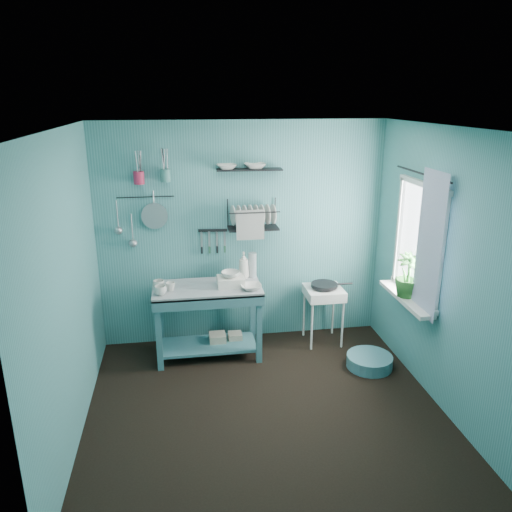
{
  "coord_description": "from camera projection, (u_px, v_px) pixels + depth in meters",
  "views": [
    {
      "loc": [
        -0.69,
        -3.86,
        2.74
      ],
      "look_at": [
        0.05,
        0.85,
        1.2
      ],
      "focal_mm": 35.0,
      "sensor_mm": 36.0,
      "label": 1
    }
  ],
  "objects": [
    {
      "name": "work_counter",
      "position": [
        208.0,
        321.0,
        5.4
      ],
      "size": [
        1.2,
        0.7,
        0.81
      ],
      "primitive_type": "cube",
      "rotation": [
        0.0,
        0.0,
        -0.12
      ],
      "color": "#396E77",
      "rests_on": "floor"
    },
    {
      "name": "hotplate_stand",
      "position": [
        323.0,
        315.0,
        5.74
      ],
      "size": [
        0.45,
        0.45,
        0.66
      ],
      "primitive_type": "cube",
      "rotation": [
        0.0,
        0.0,
        -0.1
      ],
      "color": "white",
      "rests_on": "floor"
    },
    {
      "name": "wall_back",
      "position": [
        243.0,
        234.0,
        5.6
      ],
      "size": [
        3.2,
        0.0,
        3.2
      ],
      "primitive_type": "plane",
      "rotation": [
        1.57,
        0.0,
        0.0
      ],
      "color": "teal",
      "rests_on": "ground"
    },
    {
      "name": "shelf_bowl_left",
      "position": [
        227.0,
        165.0,
        5.24
      ],
      "size": [
        0.22,
        0.22,
        0.05
      ],
      "primitive_type": "imported",
      "rotation": [
        0.0,
        0.0,
        0.06
      ],
      "color": "silver",
      "rests_on": "upper_shelf"
    },
    {
      "name": "utensil_cup_magenta",
      "position": [
        139.0,
        178.0,
        5.16
      ],
      "size": [
        0.11,
        0.11,
        0.13
      ],
      "primitive_type": "cylinder",
      "color": "#AD2040",
      "rests_on": "wall_back"
    },
    {
      "name": "wall_right",
      "position": [
        443.0,
        271.0,
        4.43
      ],
      "size": [
        0.0,
        3.0,
        3.0
      ],
      "primitive_type": "plane",
      "rotation": [
        1.57,
        0.0,
        -1.57
      ],
      "color": "teal",
      "rests_on": "ground"
    },
    {
      "name": "curtain",
      "position": [
        429.0,
        245.0,
        4.49
      ],
      "size": [
        0.0,
        1.35,
        1.35
      ],
      "primitive_type": "plane",
      "rotation": [
        1.57,
        0.0,
        1.57
      ],
      "color": "silver",
      "rests_on": "wall_right"
    },
    {
      "name": "upper_shelf",
      "position": [
        249.0,
        169.0,
        5.29
      ],
      "size": [
        0.71,
        0.22,
        0.02
      ],
      "primitive_type": "cube",
      "rotation": [
        0.0,
        0.0,
        -0.06
      ],
      "color": "black",
      "rests_on": "wall_back"
    },
    {
      "name": "window_glass",
      "position": [
        420.0,
        241.0,
        4.8
      ],
      "size": [
        0.0,
        1.1,
        1.1
      ],
      "primitive_type": "plane",
      "rotation": [
        1.57,
        0.0,
        1.57
      ],
      "color": "white",
      "rests_on": "wall_right"
    },
    {
      "name": "soap_bottle",
      "position": [
        244.0,
        265.0,
        5.48
      ],
      "size": [
        0.12,
        0.12,
        0.3
      ],
      "primitive_type": "imported",
      "color": "silver",
      "rests_on": "work_counter"
    },
    {
      "name": "curtain_rod",
      "position": [
        422.0,
        174.0,
        4.6
      ],
      "size": [
        0.02,
        1.05,
        0.02
      ],
      "primitive_type": "cylinder",
      "rotation": [
        1.57,
        0.0,
        0.0
      ],
      "color": "black",
      "rests_on": "wall_right"
    },
    {
      "name": "frying_pan",
      "position": [
        324.0,
        285.0,
        5.62
      ],
      "size": [
        0.3,
        0.3,
        0.03
      ],
      "primitive_type": "cylinder",
      "color": "black",
      "rests_on": "hotplate_stand"
    },
    {
      "name": "mug_right",
      "position": [
        159.0,
        285.0,
        5.19
      ],
      "size": [
        0.17,
        0.17,
        0.1
      ],
      "primitive_type": "imported",
      "rotation": [
        0.0,
        0.0,
        1.05
      ],
      "color": "silver",
      "rests_on": "work_counter"
    },
    {
      "name": "storage_tin_large",
      "position": [
        218.0,
        343.0,
        5.56
      ],
      "size": [
        0.18,
        0.18,
        0.22
      ],
      "primitive_type": "cube",
      "color": "tan",
      "rests_on": "floor"
    },
    {
      "name": "colander",
      "position": [
        155.0,
        216.0,
        5.33
      ],
      "size": [
        0.28,
        0.03,
        0.28
      ],
      "primitive_type": "cylinder",
      "rotation": [
        1.54,
        0.0,
        0.0
      ],
      "color": "#A4A7AC",
      "rests_on": "wall_back"
    },
    {
      "name": "mug_mid",
      "position": [
        170.0,
        287.0,
        5.15
      ],
      "size": [
        0.14,
        0.14,
        0.09
      ],
      "primitive_type": "imported",
      "rotation": [
        0.0,
        0.0,
        0.52
      ],
      "color": "silver",
      "rests_on": "work_counter"
    },
    {
      "name": "floor_basin",
      "position": [
        369.0,
        361.0,
        5.26
      ],
      "size": [
        0.48,
        0.48,
        0.13
      ],
      "primitive_type": "cylinder",
      "color": "teal",
      "rests_on": "floor"
    },
    {
      "name": "floor",
      "position": [
        265.0,
        409.0,
        4.57
      ],
      "size": [
        3.2,
        3.2,
        0.0
      ],
      "primitive_type": "plane",
      "color": "black",
      "rests_on": "ground"
    },
    {
      "name": "hook_rail",
      "position": [
        145.0,
        197.0,
        5.28
      ],
      "size": [
        0.6,
        0.01,
        0.01
      ],
      "primitive_type": "cylinder",
      "rotation": [
        0.0,
        1.57,
        0.0
      ],
      "color": "black",
      "rests_on": "wall_back"
    },
    {
      "name": "mug_left",
      "position": [
        160.0,
        290.0,
        5.04
      ],
      "size": [
        0.12,
        0.12,
        0.1
      ],
      "primitive_type": "imported",
      "color": "silver",
      "rests_on": "work_counter"
    },
    {
      "name": "utensil_cup_teal",
      "position": [
        165.0,
        175.0,
        5.19
      ],
      "size": [
        0.11,
        0.11,
        0.13
      ],
      "primitive_type": "cylinder",
      "color": "#3A7973",
      "rests_on": "wall_back"
    },
    {
      "name": "ceiling",
      "position": [
        267.0,
        128.0,
        3.81
      ],
      "size": [
        3.2,
        3.2,
        0.0
      ],
      "primitive_type": "plane",
      "rotation": [
        3.14,
        0.0,
        0.0
      ],
      "color": "silver",
      "rests_on": "ground"
    },
    {
      "name": "counter_bowl",
      "position": [
        251.0,
        287.0,
        5.2
      ],
      "size": [
        0.22,
        0.22,
        0.05
      ],
      "primitive_type": "imported",
      "color": "silver",
      "rests_on": "work_counter"
    },
    {
      "name": "dish_rack",
      "position": [
        253.0,
        215.0,
        5.42
      ],
      "size": [
        0.55,
        0.24,
        0.32
      ],
      "primitive_type": "cube",
      "rotation": [
        0.0,
        0.0,
        0.0
      ],
      "color": "black",
      "rests_on": "wall_back"
    },
    {
      "name": "potted_plant",
      "position": [
        408.0,
        275.0,
        4.91
      ],
      "size": [
        0.26,
        0.26,
        0.44
      ],
      "primitive_type": "imported",
      "rotation": [
        0.0,
        0.0,
        0.04
      ],
      "color": "#2B6A2A",
      "rests_on": "windowsill"
    },
    {
      "name": "wash_tub",
      "position": [
        231.0,
        281.0,
        5.28
      ],
      "size": [
        0.28,
        0.22,
        0.1
      ],
      "primitive_type": "cube",
      "color": "silver",
      "rests_on": "work_counter"
    },
    {
      "name": "tub_bowl",
      "position": [
        231.0,
        274.0,
        5.26
      ],
      "size": [
        0.2,
        0.19,
        0.06
      ],
      "primitive_type": "imported",
      "color": "silver",
      "rests_on": "wash_tub"
    },
    {
      "name": "knife_strip",
      "position": [
        213.0,
        230.0,
        5.5
      ],
      "size": [
        0.32,
        0.05,
        0.03
      ],
      "primitive_type": "cube",
      "rotation": [
        0.0,
        0.0,
        -0.09
      ],
      "color": "black",
      "rests_on": "wall_back"
    },
    {
      "name": "ladle_outer",
      "position": [
        117.0,
        214.0,
        5.28
      ],
      "size": [
        0.01,
        0.01,
        0.3
      ],
      "primitive_type": "cylinder",
      "color": "#A4A7AC",
      "rests_on": "wall_back"
    },
    {
      "name": "windowsill",
      "position": [
        406.0,
        298.0,
        4.97
      ],
      "size": [
        0.16,
        0.95,
        0.04
      ],
      "primitive_type": "cube",
      "color": "white",
      "rests_on": "wall_right"
    },
    {
      "name": "ladle_inner",
      "position": [
        132.0,
        228.0,
        5.34
      ],
      "size": [
        0.01,
        0.01,
        0.3
      ],
      "primitive_type": "cylinder",
      "color": "#A4A7AC",
      "rests_on": "wall_back"
    },
    {
      "name": "storage_tin_small",
      "position": [
        235.0,
        341.0,
        5.62
      ],
      "size": [
        0.15,
        0.15,
        0.2
      ],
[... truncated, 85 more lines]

